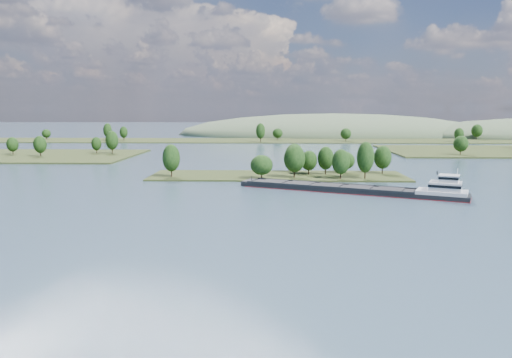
{
  "coord_description": "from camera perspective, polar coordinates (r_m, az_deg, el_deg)",
  "views": [
    {
      "loc": [
        -2.09,
        -15.75,
        26.56
      ],
      "look_at": [
        -6.97,
        130.0,
        6.0
      ],
      "focal_mm": 35.0,
      "sensor_mm": 36.0,
      "label": 1
    }
  ],
  "objects": [
    {
      "name": "cargo_barge",
      "position": [
        162.14,
        12.26,
        -1.14
      ],
      "size": [
        70.78,
        36.97,
        9.92
      ],
      "color": "black",
      "rests_on": "ground"
    },
    {
      "name": "tree_island",
      "position": [
        196.31,
        4.45,
        1.44
      ],
      "size": [
        100.0,
        30.25,
        15.13
      ],
      "color": "#273216",
      "rests_on": "ground"
    },
    {
      "name": "back_shoreline",
      "position": [
        416.43,
        3.44,
        4.45
      ],
      "size": [
        900.0,
        60.0,
        15.99
      ],
      "color": "#273216",
      "rests_on": "ground"
    },
    {
      "name": "hill_west",
      "position": [
        520.15,
        8.81,
        5.0
      ],
      "size": [
        320.0,
        160.0,
        44.0
      ],
      "primitive_type": "ellipsoid",
      "color": "#44563B",
      "rests_on": "ground"
    },
    {
      "name": "ground",
      "position": [
        138.34,
        2.75,
        -3.05
      ],
      "size": [
        1800.0,
        1800.0,
        0.0
      ],
      "primitive_type": "plane",
      "color": "#314755",
      "rests_on": "ground"
    }
  ]
}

